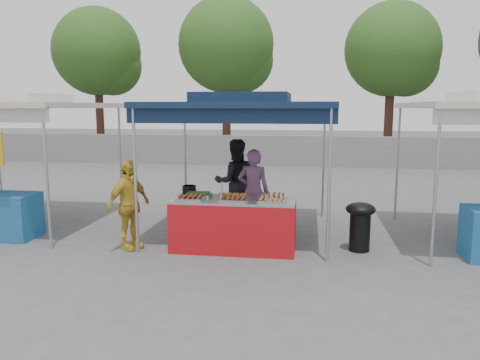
# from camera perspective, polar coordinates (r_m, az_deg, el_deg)

# --- Properties ---
(ground_plane) EXTENTS (80.00, 80.00, 0.00)m
(ground_plane) POSITION_cam_1_polar(r_m,az_deg,el_deg) (7.88, -0.65, -8.24)
(ground_plane) COLOR #4F4F51
(back_wall) EXTENTS (40.00, 0.25, 1.20)m
(back_wall) POSITION_cam_1_polar(r_m,az_deg,el_deg) (18.55, 4.75, 3.55)
(back_wall) COLOR slate
(back_wall) RESTS_ON ground_plane
(main_canopy) EXTENTS (3.20, 3.20, 2.57)m
(main_canopy) POSITION_cam_1_polar(r_m,az_deg,el_deg) (8.49, 0.37, 9.22)
(main_canopy) COLOR #A5A6AC
(main_canopy) RESTS_ON ground_plane
(neighbor_stall_left) EXTENTS (3.20, 3.20, 2.57)m
(neighbor_stall_left) POSITION_cam_1_polar(r_m,az_deg,el_deg) (9.85, -26.92, 3.74)
(neighbor_stall_left) COLOR #A5A6AC
(neighbor_stall_left) RESTS_ON ground_plane
(tree_0) EXTENTS (3.94, 3.94, 6.77)m
(tree_0) POSITION_cam_1_polar(r_m,az_deg,el_deg) (22.89, -16.63, 14.34)
(tree_0) COLOR #391F16
(tree_0) RESTS_ON ground_plane
(tree_1) EXTENTS (4.04, 4.04, 6.94)m
(tree_1) POSITION_cam_1_polar(r_m,az_deg,el_deg) (20.59, -1.25, 15.67)
(tree_1) COLOR #391F16
(tree_1) RESTS_ON ground_plane
(tree_2) EXTENTS (3.80, 3.79, 6.51)m
(tree_2) POSITION_cam_1_polar(r_m,az_deg,el_deg) (20.56, 18.41, 14.42)
(tree_2) COLOR #391F16
(tree_2) RESTS_ON ground_plane
(vendor_table) EXTENTS (2.00, 0.80, 0.85)m
(vendor_table) POSITION_cam_1_polar(r_m,az_deg,el_deg) (7.67, -0.77, -5.42)
(vendor_table) COLOR #AB0F15
(vendor_table) RESTS_ON ground_plane
(food_tray_fl) EXTENTS (0.42, 0.30, 0.07)m
(food_tray_fl) POSITION_cam_1_polar(r_m,az_deg,el_deg) (7.48, -6.13, -2.24)
(food_tray_fl) COLOR #B0B0B4
(food_tray_fl) RESTS_ON vendor_table
(food_tray_fm) EXTENTS (0.42, 0.30, 0.07)m
(food_tray_fm) POSITION_cam_1_polar(r_m,az_deg,el_deg) (7.33, -0.82, -2.41)
(food_tray_fm) COLOR #B0B0B4
(food_tray_fm) RESTS_ON vendor_table
(food_tray_fr) EXTENTS (0.42, 0.30, 0.07)m
(food_tray_fr) POSITION_cam_1_polar(r_m,az_deg,el_deg) (7.28, 3.89, -2.52)
(food_tray_fr) COLOR #B0B0B4
(food_tray_fr) RESTS_ON vendor_table
(food_tray_bl) EXTENTS (0.42, 0.30, 0.07)m
(food_tray_bl) POSITION_cam_1_polar(r_m,az_deg,el_deg) (7.78, -5.13, -1.79)
(food_tray_bl) COLOR #B0B0B4
(food_tray_bl) RESTS_ON vendor_table
(food_tray_bm) EXTENTS (0.42, 0.30, 0.07)m
(food_tray_bm) POSITION_cam_1_polar(r_m,az_deg,el_deg) (7.66, -0.55, -1.92)
(food_tray_bm) COLOR #B0B0B4
(food_tray_bm) RESTS_ON vendor_table
(food_tray_br) EXTENTS (0.42, 0.30, 0.07)m
(food_tray_br) POSITION_cam_1_polar(r_m,az_deg,el_deg) (7.59, 4.10, -2.05)
(food_tray_br) COLOR #B0B0B4
(food_tray_br) RESTS_ON vendor_table
(cooking_pot) EXTENTS (0.23, 0.23, 0.14)m
(cooking_pot) POSITION_cam_1_polar(r_m,az_deg,el_deg) (8.08, -6.21, -1.16)
(cooking_pot) COLOR black
(cooking_pot) RESTS_ON vendor_table
(skewer_cup) EXTENTS (0.09, 0.09, 0.11)m
(skewer_cup) POSITION_cam_1_polar(r_m,az_deg,el_deg) (7.51, -2.24, -1.99)
(skewer_cup) COLOR #A5A6AC
(skewer_cup) RESTS_ON vendor_table
(wok_burner) EXTENTS (0.48, 0.48, 0.80)m
(wok_burner) POSITION_cam_1_polar(r_m,az_deg,el_deg) (7.84, 14.44, -5.00)
(wok_burner) COLOR black
(wok_burner) RESTS_ON ground_plane
(crate_left) EXTENTS (0.54, 0.38, 0.32)m
(crate_left) POSITION_cam_1_polar(r_m,az_deg,el_deg) (8.42, -2.73, -5.98)
(crate_left) COLOR navy
(crate_left) RESTS_ON ground_plane
(crate_right) EXTENTS (0.54, 0.38, 0.32)m
(crate_right) POSITION_cam_1_polar(r_m,az_deg,el_deg) (8.19, 1.25, -6.39)
(crate_right) COLOR navy
(crate_right) RESTS_ON ground_plane
(crate_stacked) EXTENTS (0.54, 0.38, 0.32)m
(crate_stacked) POSITION_cam_1_polar(r_m,az_deg,el_deg) (8.12, 1.26, -4.19)
(crate_stacked) COLOR navy
(crate_stacked) RESTS_ON crate_right
(vendor_woman) EXTENTS (0.58, 0.38, 1.57)m
(vendor_woman) POSITION_cam_1_polar(r_m,az_deg,el_deg) (8.56, 1.64, -1.43)
(vendor_woman) COLOR #794D72
(vendor_woman) RESTS_ON ground_plane
(helper_man) EXTENTS (0.99, 0.88, 1.70)m
(helper_man) POSITION_cam_1_polar(r_m,az_deg,el_deg) (9.23, -0.58, -0.27)
(helper_man) COLOR black
(helper_man) RESTS_ON ground_plane
(customer_person) EXTENTS (0.70, 0.94, 1.48)m
(customer_person) POSITION_cam_1_polar(r_m,az_deg,el_deg) (7.85, -13.41, -2.98)
(customer_person) COLOR gold
(customer_person) RESTS_ON ground_plane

